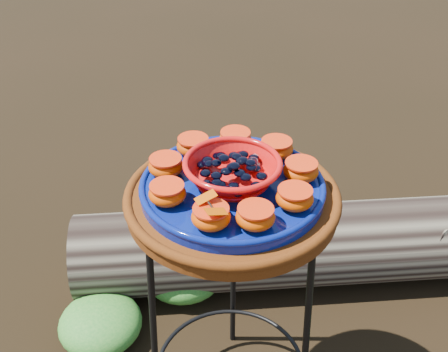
{
  "coord_description": "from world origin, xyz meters",
  "views": [
    {
      "loc": [
        0.03,
        -0.97,
        1.45
      ],
      "look_at": [
        -0.02,
        0.0,
        0.78
      ],
      "focal_mm": 45.0,
      "sensor_mm": 36.0,
      "label": 1
    }
  ],
  "objects_px": {
    "terracotta_saucer": "(232,200)",
    "driftwood_log": "(302,245)",
    "red_bowl": "(232,173)",
    "plant_stand": "(231,317)",
    "cobalt_plate": "(232,188)"
  },
  "relations": [
    {
      "from": "driftwood_log",
      "to": "red_bowl",
      "type": "bearing_deg",
      "value": -114.19
    },
    {
      "from": "plant_stand",
      "to": "cobalt_plate",
      "type": "height_order",
      "value": "cobalt_plate"
    },
    {
      "from": "plant_stand",
      "to": "red_bowl",
      "type": "relative_size",
      "value": 3.58
    },
    {
      "from": "plant_stand",
      "to": "cobalt_plate",
      "type": "relative_size",
      "value": 1.79
    },
    {
      "from": "terracotta_saucer",
      "to": "red_bowl",
      "type": "height_order",
      "value": "red_bowl"
    },
    {
      "from": "plant_stand",
      "to": "red_bowl",
      "type": "distance_m",
      "value": 0.44
    },
    {
      "from": "terracotta_saucer",
      "to": "red_bowl",
      "type": "bearing_deg",
      "value": 0.0
    },
    {
      "from": "terracotta_saucer",
      "to": "cobalt_plate",
      "type": "height_order",
      "value": "cobalt_plate"
    },
    {
      "from": "red_bowl",
      "to": "driftwood_log",
      "type": "distance_m",
      "value": 0.86
    },
    {
      "from": "plant_stand",
      "to": "red_bowl",
      "type": "bearing_deg",
      "value": 0.0
    },
    {
      "from": "terracotta_saucer",
      "to": "driftwood_log",
      "type": "xyz_separation_m",
      "value": [
        0.23,
        0.52,
        -0.57
      ]
    },
    {
      "from": "terracotta_saucer",
      "to": "cobalt_plate",
      "type": "relative_size",
      "value": 1.17
    },
    {
      "from": "terracotta_saucer",
      "to": "red_bowl",
      "type": "xyz_separation_m",
      "value": [
        0.0,
        0.0,
        0.07
      ]
    },
    {
      "from": "cobalt_plate",
      "to": "driftwood_log",
      "type": "xyz_separation_m",
      "value": [
        0.23,
        0.52,
        -0.6
      ]
    },
    {
      "from": "terracotta_saucer",
      "to": "cobalt_plate",
      "type": "bearing_deg",
      "value": 0.0
    }
  ]
}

